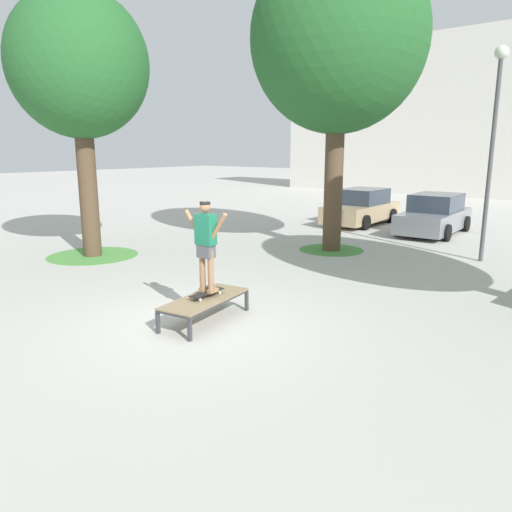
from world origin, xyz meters
The scene contains 11 objects.
ground_plane centered at (0.00, 0.00, 0.00)m, with size 120.00×120.00×0.00m, color #B7B5AD.
skate_box centered at (0.06, 0.19, 0.41)m, with size 1.06×2.00×0.46m.
skateboard centered at (0.05, 0.26, 0.54)m, with size 0.26×0.81×0.09m.
skater centered at (0.05, 0.26, 1.53)m, with size 1.00×0.30×1.69m.
tree_near_left centered at (-6.67, 2.09, 5.41)m, with size 3.88×3.88×7.51m.
grass_patch_near_left centered at (-6.67, 2.09, 0.00)m, with size 2.68×2.68×0.01m, color #519342.
tree_mid_back centered at (-1.53, 7.42, 6.28)m, with size 5.19×5.19×9.04m.
grass_patch_mid_back centered at (-1.53, 7.42, 0.00)m, with size 2.04×2.04×0.01m, color #47893D.
car_tan centered at (-3.39, 12.99, 0.69)m, with size 1.97×4.23×1.50m.
car_grey centered at (-0.12, 12.56, 0.69)m, with size 2.08×4.28×1.50m.
light_post centered at (2.62, 8.79, 3.83)m, with size 0.36×0.36×5.83m.
Camera 1 is at (6.32, -5.92, 3.18)m, focal length 34.25 mm.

